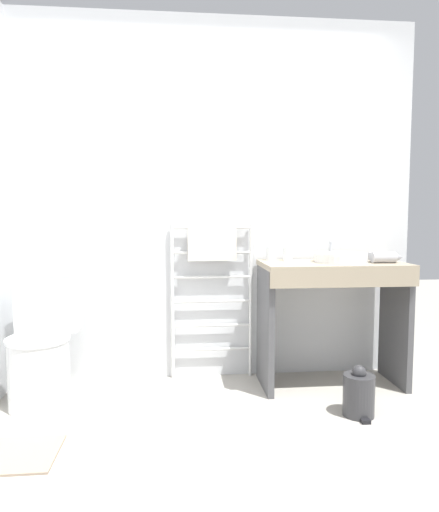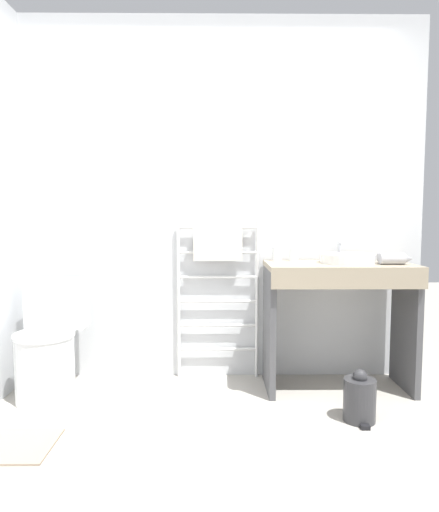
{
  "view_description": "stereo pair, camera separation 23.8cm",
  "coord_description": "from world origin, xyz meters",
  "px_view_note": "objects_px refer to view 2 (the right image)",
  "views": [
    {
      "loc": [
        -0.24,
        -1.95,
        1.17
      ],
      "look_at": [
        0.02,
        0.8,
        0.93
      ],
      "focal_mm": 32.0,
      "sensor_mm": 36.0,
      "label": 1
    },
    {
      "loc": [
        -0.01,
        -1.96,
        1.17
      ],
      "look_at": [
        0.02,
        0.8,
        0.93
      ],
      "focal_mm": 32.0,
      "sensor_mm": 36.0,
      "label": 2
    }
  ],
  "objects_px": {
    "hair_dryer": "(393,259)",
    "toilet": "(49,347)",
    "sink_basin": "(348,258)",
    "cup_near_wall": "(277,254)",
    "cup_near_edge": "(294,255)",
    "trash_bin": "(360,399)",
    "towel_radiator": "(218,268)"
  },
  "relations": [
    {
      "from": "towel_radiator",
      "to": "cup_near_wall",
      "type": "xyz_separation_m",
      "value": [
        0.42,
        -0.05,
        0.1
      ]
    },
    {
      "from": "sink_basin",
      "to": "cup_near_edge",
      "type": "relative_size",
      "value": 3.87
    },
    {
      "from": "trash_bin",
      "to": "cup_near_wall",
      "type": "bearing_deg",
      "value": 120.4
    },
    {
      "from": "towel_radiator",
      "to": "sink_basin",
      "type": "height_order",
      "value": "towel_radiator"
    },
    {
      "from": "toilet",
      "to": "trash_bin",
      "type": "height_order",
      "value": "toilet"
    },
    {
      "from": "toilet",
      "to": "cup_near_edge",
      "type": "relative_size",
      "value": 8.17
    },
    {
      "from": "toilet",
      "to": "cup_near_edge",
      "type": "xyz_separation_m",
      "value": [
        1.63,
        0.26,
        0.58
      ]
    },
    {
      "from": "cup_near_wall",
      "to": "trash_bin",
      "type": "relative_size",
      "value": 0.32
    },
    {
      "from": "hair_dryer",
      "to": "toilet",
      "type": "bearing_deg",
      "value": -178.74
    },
    {
      "from": "toilet",
      "to": "sink_basin",
      "type": "relative_size",
      "value": 2.11
    },
    {
      "from": "sink_basin",
      "to": "cup_near_edge",
      "type": "height_order",
      "value": "cup_near_edge"
    },
    {
      "from": "towel_radiator",
      "to": "cup_near_edge",
      "type": "distance_m",
      "value": 0.54
    },
    {
      "from": "cup_near_wall",
      "to": "trash_bin",
      "type": "height_order",
      "value": "cup_near_wall"
    },
    {
      "from": "towel_radiator",
      "to": "cup_near_edge",
      "type": "height_order",
      "value": "towel_radiator"
    },
    {
      "from": "towel_radiator",
      "to": "trash_bin",
      "type": "relative_size",
      "value": 3.75
    },
    {
      "from": "cup_near_edge",
      "to": "hair_dryer",
      "type": "height_order",
      "value": "cup_near_edge"
    },
    {
      "from": "towel_radiator",
      "to": "hair_dryer",
      "type": "xyz_separation_m",
      "value": [
        1.15,
        -0.29,
        0.09
      ]
    },
    {
      "from": "towel_radiator",
      "to": "trash_bin",
      "type": "height_order",
      "value": "towel_radiator"
    },
    {
      "from": "toilet",
      "to": "cup_near_edge",
      "type": "bearing_deg",
      "value": 9.17
    },
    {
      "from": "trash_bin",
      "to": "cup_near_edge",
      "type": "bearing_deg",
      "value": 113.51
    },
    {
      "from": "cup_near_wall",
      "to": "sink_basin",
      "type": "bearing_deg",
      "value": -19.44
    },
    {
      "from": "toilet",
      "to": "hair_dryer",
      "type": "height_order",
      "value": "hair_dryer"
    },
    {
      "from": "sink_basin",
      "to": "hair_dryer",
      "type": "distance_m",
      "value": 0.29
    },
    {
      "from": "toilet",
      "to": "cup_near_wall",
      "type": "relative_size",
      "value": 7.88
    },
    {
      "from": "sink_basin",
      "to": "cup_near_edge",
      "type": "distance_m",
      "value": 0.36
    },
    {
      "from": "cup_near_edge",
      "to": "cup_near_wall",
      "type": "bearing_deg",
      "value": 166.25
    },
    {
      "from": "sink_basin",
      "to": "cup_near_wall",
      "type": "bearing_deg",
      "value": 160.56
    },
    {
      "from": "cup_near_edge",
      "to": "trash_bin",
      "type": "distance_m",
      "value": 1.04
    },
    {
      "from": "hair_dryer",
      "to": "sink_basin",
      "type": "bearing_deg",
      "value": 163.66
    },
    {
      "from": "toilet",
      "to": "hair_dryer",
      "type": "xyz_separation_m",
      "value": [
        2.24,
        0.05,
        0.57
      ]
    },
    {
      "from": "sink_basin",
      "to": "cup_near_wall",
      "type": "relative_size",
      "value": 3.73
    },
    {
      "from": "cup_near_wall",
      "to": "trash_bin",
      "type": "xyz_separation_m",
      "value": [
        0.39,
        -0.67,
        -0.78
      ]
    }
  ]
}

